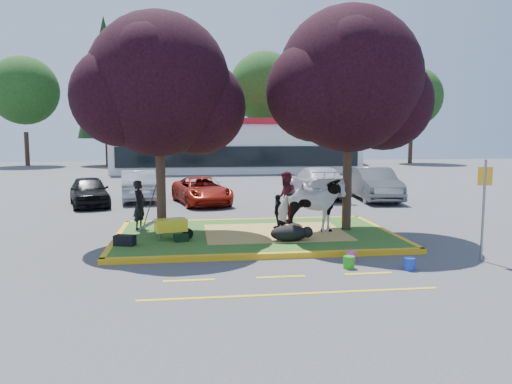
{
  "coord_description": "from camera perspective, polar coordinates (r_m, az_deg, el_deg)",
  "views": [
    {
      "loc": [
        -1.97,
        -14.68,
        3.11
      ],
      "look_at": [
        0.08,
        0.5,
        1.34
      ],
      "focal_mm": 35.0,
      "sensor_mm": 36.0,
      "label": 1
    }
  ],
  "objects": [
    {
      "name": "handler",
      "position": [
        15.98,
        -13.16,
        -1.45
      ],
      "size": [
        0.52,
        0.65,
        1.54
      ],
      "primitive_type": "imported",
      "rotation": [
        0.0,
        0.0,
        1.26
      ],
      "color": "black",
      "rests_on": "median_island"
    },
    {
      "name": "bucket_green",
      "position": [
        11.95,
        10.57,
        -7.9
      ],
      "size": [
        0.28,
        0.28,
        0.29
      ],
      "primitive_type": "cylinder",
      "rotation": [
        0.0,
        0.0,
        0.04
      ],
      "color": "#239E18",
      "rests_on": "ground"
    },
    {
      "name": "bucket_blue",
      "position": [
        12.14,
        17.14,
        -7.84
      ],
      "size": [
        0.35,
        0.35,
        0.29
      ],
      "primitive_type": "cylinder",
      "rotation": [
        0.0,
        0.0,
        0.37
      ],
      "color": "#183AC4",
      "rests_on": "ground"
    },
    {
      "name": "wheelbarrow",
      "position": [
        14.32,
        -9.69,
        -3.79
      ],
      "size": [
        1.56,
        0.72,
        0.59
      ],
      "rotation": [
        0.0,
        0.0,
        0.25
      ],
      "color": "black",
      "rests_on": "median_island"
    },
    {
      "name": "fire_lane_stripe_b",
      "position": [
        11.11,
        2.86,
        -9.66
      ],
      "size": [
        1.1,
        0.12,
        0.01
      ],
      "primitive_type": "cube",
      "color": "yellow",
      "rests_on": "ground"
    },
    {
      "name": "curb_left",
      "position": [
        15.14,
        -15.62,
        -5.22
      ],
      "size": [
        0.16,
        5.3,
        0.15
      ],
      "primitive_type": "cube",
      "color": "#ECA913",
      "rests_on": "ground"
    },
    {
      "name": "treeline",
      "position": [
        52.59,
        -4.28,
        11.61
      ],
      "size": [
        46.58,
        7.8,
        14.63
      ],
      "color": "black",
      "rests_on": "ground"
    },
    {
      "name": "car_black",
      "position": [
        22.95,
        -18.52,
        0.09
      ],
      "size": [
        2.47,
        4.07,
        1.3
      ],
      "primitive_type": "imported",
      "rotation": [
        0.0,
        0.0,
        0.26
      ],
      "color": "black",
      "rests_on": "ground"
    },
    {
      "name": "curb_near",
      "position": [
        12.63,
        1.51,
        -7.31
      ],
      "size": [
        8.3,
        0.16,
        0.15
      ],
      "primitive_type": "cube",
      "color": "#ECA913",
      "rests_on": "ground"
    },
    {
      "name": "car_grey",
      "position": [
        24.33,
        13.36,
        0.9
      ],
      "size": [
        2.06,
        4.82,
        1.55
      ],
      "primitive_type": "imported",
      "rotation": [
        0.0,
        0.0,
        -0.09
      ],
      "color": "#53565A",
      "rests_on": "ground"
    },
    {
      "name": "visitor_b",
      "position": [
        15.74,
        2.52,
        -2.24
      ],
      "size": [
        0.52,
        0.69,
        1.09
      ],
      "primitive_type": "imported",
      "rotation": [
        0.0,
        0.0,
        -2.03
      ],
      "color": "black",
      "rests_on": "median_island"
    },
    {
      "name": "gear_bag_green",
      "position": [
        14.08,
        -8.55,
        -5.19
      ],
      "size": [
        0.44,
        0.34,
        0.2
      ],
      "primitive_type": "cube",
      "rotation": [
        0.0,
        0.0,
        0.28
      ],
      "color": "black",
      "rests_on": "median_island"
    },
    {
      "name": "car_silver",
      "position": [
        24.26,
        -13.31,
        0.76
      ],
      "size": [
        2.07,
        4.52,
        1.44
      ],
      "primitive_type": "imported",
      "rotation": [
        0.0,
        0.0,
        3.27
      ],
      "color": "#9FA2A6",
      "rests_on": "ground"
    },
    {
      "name": "fire_lane_stripe_c",
      "position": [
        11.63,
        12.72,
        -9.06
      ],
      "size": [
        1.1,
        0.12,
        0.01
      ],
      "primitive_type": "cube",
      "color": "yellow",
      "rests_on": "ground"
    },
    {
      "name": "median_island",
      "position": [
        15.12,
        -0.06,
        -4.99
      ],
      "size": [
        8.0,
        5.0,
        0.15
      ],
      "primitive_type": "cube",
      "color": "#27581B",
      "rests_on": "ground"
    },
    {
      "name": "fire_lane_long",
      "position": [
        9.98,
        4.15,
        -11.55
      ],
      "size": [
        6.0,
        0.1,
        0.01
      ],
      "primitive_type": "cube",
      "color": "yellow",
      "rests_on": "ground"
    },
    {
      "name": "visitor_a",
      "position": [
        16.57,
        3.39,
        -0.66
      ],
      "size": [
        0.79,
        0.94,
        1.74
      ],
      "primitive_type": "imported",
      "rotation": [
        0.0,
        0.0,
        -1.73
      ],
      "color": "#4A1523",
      "rests_on": "median_island"
    },
    {
      "name": "straw_bedding",
      "position": [
        15.19,
        2.19,
        -4.63
      ],
      "size": [
        4.2,
        3.0,
        0.01
      ],
      "primitive_type": "cube",
      "color": "tan",
      "rests_on": "median_island"
    },
    {
      "name": "curb_far",
      "position": [
        17.63,
        -1.18,
        -3.32
      ],
      "size": [
        8.3,
        0.16,
        0.15
      ],
      "primitive_type": "cube",
      "color": "#ECA913",
      "rests_on": "ground"
    },
    {
      "name": "tree_purple_left",
      "position": [
        15.13,
        -10.96,
        11.21
      ],
      "size": [
        5.06,
        4.2,
        6.51
      ],
      "color": "black",
      "rests_on": "median_island"
    },
    {
      "name": "retail_building",
      "position": [
        42.85,
        -2.4,
        5.43
      ],
      "size": [
        20.4,
        8.4,
        4.4
      ],
      "color": "silver",
      "rests_on": "ground"
    },
    {
      "name": "sign_post",
      "position": [
        13.37,
        24.61,
        -0.72
      ],
      "size": [
        0.35,
        0.08,
        2.5
      ],
      "rotation": [
        0.0,
        0.0,
        -0.15
      ],
      "color": "slate",
      "rests_on": "ground"
    },
    {
      "name": "car_red",
      "position": [
        22.53,
        -6.24,
        0.17
      ],
      "size": [
        2.94,
        4.69,
        1.21
      ],
      "primitive_type": "imported",
      "rotation": [
        0.0,
        0.0,
        0.23
      ],
      "color": "maroon",
      "rests_on": "ground"
    },
    {
      "name": "ground",
      "position": [
        15.13,
        -0.06,
        -5.26
      ],
      "size": [
        90.0,
        90.0,
        0.0
      ],
      "primitive_type": "plane",
      "color": "#424244",
      "rests_on": "ground"
    },
    {
      "name": "curb_right",
      "position": [
        16.16,
        14.47,
        -4.44
      ],
      "size": [
        0.16,
        5.3,
        0.15
      ],
      "primitive_type": "cube",
      "color": "#ECA913",
      "rests_on": "ground"
    },
    {
      "name": "gear_bag_dark",
      "position": [
        13.87,
        -14.77,
        -5.36
      ],
      "size": [
        0.61,
        0.45,
        0.28
      ],
      "primitive_type": "cube",
      "rotation": [
        0.0,
        0.0,
        -0.32
      ],
      "color": "black",
      "rests_on": "median_island"
    },
    {
      "name": "tree_purple_right",
      "position": [
        15.71,
        10.69,
        11.78
      ],
      "size": [
        5.3,
        4.4,
        6.82
      ],
      "color": "black",
      "rests_on": "median_island"
    },
    {
      "name": "calf",
      "position": [
        13.93,
        3.81,
        -4.73
      ],
      "size": [
        1.11,
        0.72,
        0.45
      ],
      "primitive_type": "ellipsoid",
      "rotation": [
        0.0,
        0.0,
        -0.12
      ],
      "color": "black",
      "rests_on": "median_island"
    },
    {
      "name": "cow",
      "position": [
        15.03,
        6.3,
        -1.54
      ],
      "size": [
        2.15,
        1.33,
        1.68
      ],
      "primitive_type": "imported",
      "rotation": [
        0.0,
        0.0,
        1.35
      ],
      "color": "white",
      "rests_on": "median_island"
    },
    {
      "name": "bucket_pink",
      "position": [
        12.58,
        10.82,
        -7.23
      ],
      "size": [
        0.3,
        0.3,
        0.26
      ],
      "primitive_type": "cylinder",
      "rotation": [
        0.0,
        0.0,
        -0.31
      ],
      "color": "#FF38A1",
      "rests_on": "ground"
    },
    {
      "name": "fire_lane_stripe_a",
      "position": [
        10.93,
        -7.66,
        -9.98
      ],
      "size": [
        1.1,
        0.12,
        0.01
      ],
      "primitive_type": "cube",
      "color": "yellow",
      "rests_on": "ground"
    },
    {
      "name": "car_white",
      "position": [
        25.06,
        6.97,
        1.16
      ],
      "size": [
        2.23,
        5.27,
        1.52
      ],
      "primitive_type": "imported",
      "rotation": [
        0.0,
        0.0,
        3.12
      ],
      "color": "silver",
      "rests_on": "ground"
    }
  ]
}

